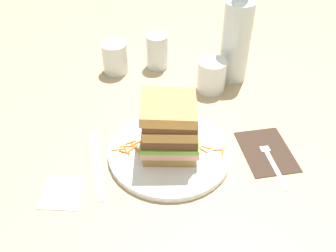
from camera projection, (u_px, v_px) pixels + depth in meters
name	position (u px, v px, depth m)	size (l,w,h in m)	color
ground_plane	(164.00, 151.00, 0.81)	(3.00, 3.00, 0.00)	tan
main_plate	(170.00, 152.00, 0.79)	(0.26, 0.26, 0.01)	white
sandwich	(170.00, 127.00, 0.75)	(0.13, 0.12, 0.13)	tan
carrot_shred_0	(124.00, 152.00, 0.78)	(0.00, 0.00, 0.02)	orange
carrot_shred_1	(118.00, 149.00, 0.79)	(0.00, 0.00, 0.03)	orange
carrot_shred_2	(133.00, 147.00, 0.79)	(0.00, 0.00, 0.03)	orange
carrot_shred_3	(127.00, 152.00, 0.78)	(0.00, 0.00, 0.03)	orange
carrot_shred_4	(134.00, 144.00, 0.80)	(0.00, 0.00, 0.03)	orange
carrot_shred_5	(131.00, 142.00, 0.80)	(0.00, 0.00, 0.02)	orange
carrot_shred_6	(126.00, 146.00, 0.79)	(0.00, 0.00, 0.03)	orange
carrot_shred_7	(135.00, 147.00, 0.79)	(0.00, 0.00, 0.03)	orange
carrot_shred_8	(224.00, 150.00, 0.79)	(0.00, 0.00, 0.03)	orange
carrot_shred_9	(224.00, 152.00, 0.78)	(0.00, 0.00, 0.03)	orange
carrot_shred_10	(218.00, 150.00, 0.79)	(0.00, 0.00, 0.02)	orange
carrot_shred_11	(202.00, 149.00, 0.79)	(0.00, 0.00, 0.03)	orange
carrot_shred_12	(207.00, 147.00, 0.79)	(0.00, 0.00, 0.02)	orange
napkin_dark	(266.00, 151.00, 0.80)	(0.10, 0.14, 0.00)	#38281E
fork	(271.00, 157.00, 0.78)	(0.02, 0.17, 0.00)	silver
knife	(97.00, 166.00, 0.77)	(0.04, 0.20, 0.00)	silver
juice_glass	(211.00, 77.00, 0.96)	(0.07, 0.07, 0.08)	white
water_bottle	(236.00, 36.00, 0.95)	(0.07, 0.07, 0.27)	silver
empty_tumbler_0	(157.00, 51.00, 1.04)	(0.06, 0.06, 0.10)	silver
empty_tumbler_1	(115.00, 58.00, 1.02)	(0.07, 0.07, 0.08)	silver
napkin_pink	(62.00, 192.00, 0.72)	(0.08, 0.08, 0.00)	pink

